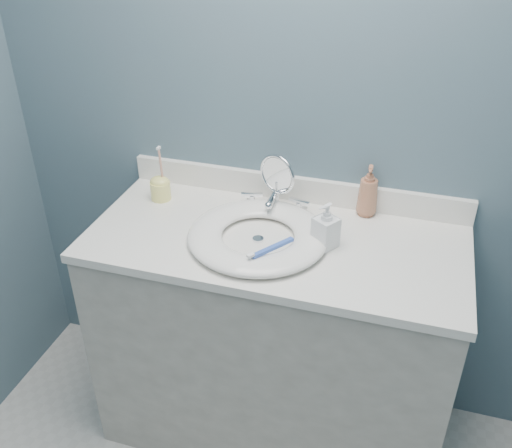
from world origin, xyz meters
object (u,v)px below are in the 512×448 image
at_px(soap_bottle_clear, 326,226).
at_px(toothbrush_holder, 160,187).
at_px(soap_bottle_amber, 368,191).
at_px(makeup_mirror, 277,181).

height_order(soap_bottle_clear, toothbrush_holder, toothbrush_holder).
bearing_deg(soap_bottle_clear, soap_bottle_amber, 100.68).
bearing_deg(soap_bottle_amber, soap_bottle_clear, -114.75).
xyz_separation_m(soap_bottle_amber, toothbrush_holder, (-0.72, -0.10, -0.04)).
xyz_separation_m(makeup_mirror, soap_bottle_clear, (0.20, -0.17, -0.04)).
bearing_deg(makeup_mirror, soap_bottle_amber, 35.48).
height_order(soap_bottle_amber, toothbrush_holder, toothbrush_holder).
relative_size(soap_bottle_clear, toothbrush_holder, 0.73).
bearing_deg(toothbrush_holder, makeup_mirror, 5.34).
xyz_separation_m(makeup_mirror, soap_bottle_amber, (0.30, 0.06, -0.03)).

